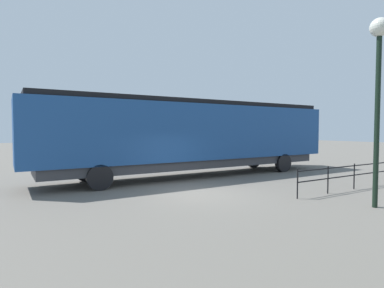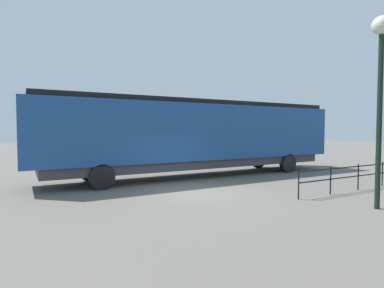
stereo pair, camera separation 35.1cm
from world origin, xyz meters
name	(u,v)px [view 1 (the left image)]	position (x,y,z in m)	size (l,w,h in m)	color
ground_plane	(197,193)	(0.00, 0.00, 0.00)	(120.00, 120.00, 0.00)	#666059
locomotive	(204,134)	(-3.97, 2.94, 2.31)	(2.92, 17.19, 4.11)	navy
lamp_post	(379,66)	(4.91, 3.82, 4.61)	(0.60, 0.60, 6.13)	black
platform_fence	(377,170)	(2.74, 8.05, 0.72)	(0.05, 10.81, 1.10)	black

